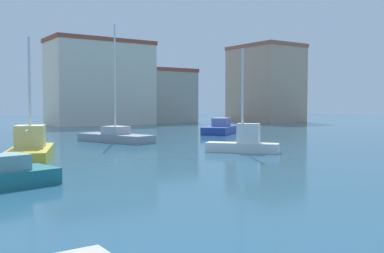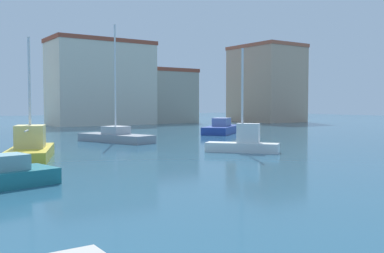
% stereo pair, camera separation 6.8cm
% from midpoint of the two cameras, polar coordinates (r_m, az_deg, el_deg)
% --- Properties ---
extents(water, '(160.00, 160.00, 0.00)m').
position_cam_midpoint_polar(water, '(29.34, -6.16, -2.33)').
color(water, '#285670').
rests_on(water, ground).
extents(sailboat_grey_far_right, '(3.67, 6.32, 8.22)m').
position_cam_midpoint_polar(sailboat_grey_far_right, '(31.71, -9.71, -1.19)').
color(sailboat_grey_far_right, gray).
rests_on(sailboat_grey_far_right, water).
extents(motorboat_blue_distant_east, '(6.46, 5.70, 1.40)m').
position_cam_midpoint_polar(motorboat_blue_distant_east, '(40.53, 3.93, -0.23)').
color(motorboat_blue_distant_east, '#233D93').
rests_on(motorboat_blue_distant_east, water).
extents(sailboat_yellow_near_pier, '(3.64, 5.63, 5.89)m').
position_cam_midpoint_polar(sailboat_yellow_near_pier, '(22.89, -19.96, -2.60)').
color(sailboat_yellow_near_pier, gold).
rests_on(sailboat_yellow_near_pier, water).
extents(sailboat_white_behind_lamppost, '(3.32, 3.79, 5.73)m').
position_cam_midpoint_polar(sailboat_white_behind_lamppost, '(24.72, 6.74, -2.03)').
color(sailboat_white_behind_lamppost, white).
rests_on(sailboat_white_behind_lamppost, water).
extents(waterfront_apartments, '(13.03, 6.56, 10.75)m').
position_cam_midpoint_polar(waterfront_apartments, '(58.01, -11.55, 5.54)').
color(waterfront_apartments, beige).
rests_on(waterfront_apartments, ground).
extents(yacht_club, '(12.54, 5.15, 7.57)m').
position_cam_midpoint_polar(yacht_club, '(61.25, -5.14, 3.96)').
color(yacht_club, '#B2A893').
rests_on(yacht_club, ground).
extents(harbor_office, '(7.65, 9.99, 11.38)m').
position_cam_midpoint_polar(harbor_office, '(67.74, 9.52, 5.45)').
color(harbor_office, tan).
rests_on(harbor_office, ground).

